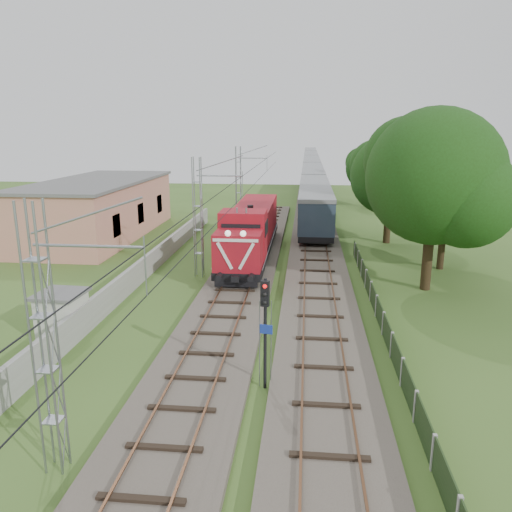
# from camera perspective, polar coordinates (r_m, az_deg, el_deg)

# --- Properties ---
(ground) EXTENTS (140.00, 140.00, 0.00)m
(ground) POSITION_cam_1_polar(r_m,az_deg,el_deg) (22.73, -5.34, -11.14)
(ground) COLOR #3A5921
(ground) RESTS_ON ground
(track_main) EXTENTS (4.20, 70.00, 0.45)m
(track_main) POSITION_cam_1_polar(r_m,az_deg,el_deg) (29.05, -2.72, -4.91)
(track_main) COLOR #6B6054
(track_main) RESTS_ON ground
(track_side) EXTENTS (4.20, 80.00, 0.45)m
(track_side) POSITION_cam_1_polar(r_m,az_deg,el_deg) (41.25, 6.83, 0.83)
(track_side) COLOR #6B6054
(track_side) RESTS_ON ground
(catenary) EXTENTS (3.31, 70.00, 8.00)m
(catenary) POSITION_cam_1_polar(r_m,az_deg,el_deg) (33.37, -6.56, 4.41)
(catenary) COLOR gray
(catenary) RESTS_ON ground
(boundary_wall) EXTENTS (0.25, 40.00, 1.50)m
(boundary_wall) POSITION_cam_1_polar(r_m,az_deg,el_deg) (35.00, -12.10, -0.89)
(boundary_wall) COLOR #9E9E99
(boundary_wall) RESTS_ON ground
(station_building) EXTENTS (8.40, 20.40, 5.22)m
(station_building) POSITION_cam_1_polar(r_m,az_deg,el_deg) (48.60, -17.54, 5.26)
(station_building) COLOR tan
(station_building) RESTS_ON ground
(fence) EXTENTS (0.12, 32.00, 1.20)m
(fence) POSITION_cam_1_polar(r_m,az_deg,el_deg) (25.17, 14.35, -7.47)
(fence) COLOR black
(fence) RESTS_ON ground
(locomotive) EXTENTS (3.03, 17.32, 4.40)m
(locomotive) POSITION_cam_1_polar(r_m,az_deg,el_deg) (38.05, -0.56, 2.99)
(locomotive) COLOR black
(locomotive) RESTS_ON ground
(coach_rake) EXTENTS (3.10, 115.77, 3.58)m
(coach_rake) POSITION_cam_1_polar(r_m,az_deg,el_deg) (98.18, 6.35, 10.07)
(coach_rake) COLOR black
(coach_rake) RESTS_ON ground
(signal_post) EXTENTS (0.49, 0.38, 4.43)m
(signal_post) POSITION_cam_1_polar(r_m,az_deg,el_deg) (18.67, 1.05, -6.74)
(signal_post) COLOR black
(signal_post) RESTS_ON ground
(relay_hut) EXTENTS (2.26, 2.26, 2.23)m
(relay_hut) POSITION_cam_1_polar(r_m,az_deg,el_deg) (25.81, -21.26, -6.22)
(relay_hut) COLOR beige
(relay_hut) RESTS_ON ground
(tree_a) EXTENTS (8.55, 8.14, 11.08)m
(tree_a) POSITION_cam_1_polar(r_m,az_deg,el_deg) (31.73, 19.91, 8.36)
(tree_a) COLOR #3D2B19
(tree_a) RESTS_ON ground
(tree_b) EXTENTS (5.54, 5.28, 7.18)m
(tree_b) POSITION_cam_1_polar(r_m,az_deg,el_deg) (37.26, 20.94, 5.26)
(tree_b) COLOR #3D2B19
(tree_b) RESTS_ON ground
(tree_c) EXTENTS (7.19, 6.85, 9.32)m
(tree_c) POSITION_cam_1_polar(r_m,az_deg,el_deg) (44.57, 15.24, 8.78)
(tree_c) COLOR #3D2B19
(tree_c) RESTS_ON ground
(tree_d) EXTENTS (6.03, 5.74, 7.81)m
(tree_d) POSITION_cam_1_polar(r_m,az_deg,el_deg) (65.43, 12.81, 9.72)
(tree_d) COLOR #3D2B19
(tree_d) RESTS_ON ground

